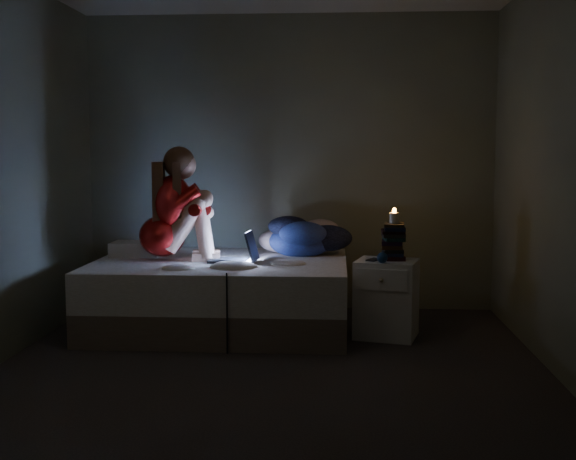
# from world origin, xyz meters

# --- Properties ---
(floor) EXTENTS (3.60, 3.80, 0.02)m
(floor) POSITION_xyz_m (0.00, 0.00, -0.01)
(floor) COLOR black
(floor) RESTS_ON ground
(wall_back) EXTENTS (3.60, 0.02, 2.60)m
(wall_back) POSITION_xyz_m (0.00, 1.91, 1.30)
(wall_back) COLOR #565A50
(wall_back) RESTS_ON ground
(wall_front) EXTENTS (3.60, 0.02, 2.60)m
(wall_front) POSITION_xyz_m (0.00, -1.91, 1.30)
(wall_front) COLOR #565A50
(wall_front) RESTS_ON ground
(wall_right) EXTENTS (0.02, 3.80, 2.60)m
(wall_right) POSITION_xyz_m (1.81, 0.00, 1.30)
(wall_right) COLOR #565A50
(wall_right) RESTS_ON ground
(bed) EXTENTS (1.98, 1.49, 0.54)m
(bed) POSITION_xyz_m (-0.49, 1.10, 0.27)
(bed) COLOR #B9B1A3
(bed) RESTS_ON ground
(pillow) EXTENTS (0.40, 0.28, 0.12)m
(pillow) POSITION_xyz_m (-1.22, 1.29, 0.60)
(pillow) COLOR white
(pillow) RESTS_ON bed
(woman) EXTENTS (0.61, 0.45, 0.90)m
(woman) POSITION_xyz_m (-0.95, 1.08, 1.00)
(woman) COLOR #950000
(woman) RESTS_ON bed
(laptop) EXTENTS (0.38, 0.29, 0.26)m
(laptop) POSITION_xyz_m (-0.38, 1.00, 0.67)
(laptop) COLOR black
(laptop) RESTS_ON bed
(clothes_pile) EXTENTS (0.63, 0.53, 0.34)m
(clothes_pile) POSITION_xyz_m (0.13, 1.45, 0.71)
(clothes_pile) COLOR navy
(clothes_pile) RESTS_ON bed
(nightstand) EXTENTS (0.52, 0.49, 0.59)m
(nightstand) POSITION_xyz_m (0.81, 0.89, 0.29)
(nightstand) COLOR silver
(nightstand) RESTS_ON ground
(book_stack) EXTENTS (0.19, 0.25, 0.30)m
(book_stack) POSITION_xyz_m (0.86, 0.92, 0.74)
(book_stack) COLOR black
(book_stack) RESTS_ON nightstand
(candle) EXTENTS (0.07, 0.07, 0.08)m
(candle) POSITION_xyz_m (0.86, 0.92, 0.93)
(candle) COLOR beige
(candle) RESTS_ON book_stack
(phone) EXTENTS (0.10, 0.15, 0.01)m
(phone) POSITION_xyz_m (0.71, 0.84, 0.59)
(phone) COLOR black
(phone) RESTS_ON nightstand
(blue_orb) EXTENTS (0.08, 0.08, 0.08)m
(blue_orb) POSITION_xyz_m (0.80, 0.73, 0.63)
(blue_orb) COLOR navy
(blue_orb) RESTS_ON nightstand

